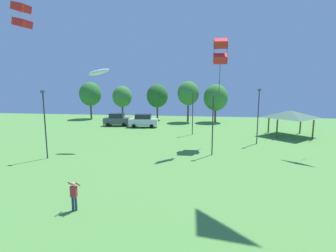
{
  "coord_description": "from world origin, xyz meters",
  "views": [
    {
      "loc": [
        0.62,
        0.49,
        7.11
      ],
      "look_at": [
        -1.49,
        15.68,
        4.68
      ],
      "focal_mm": 28.0,
      "sensor_mm": 36.0,
      "label": 1
    }
  ],
  "objects": [
    {
      "name": "kite_flying_3",
      "position": [
        -15.51,
        22.79,
        13.15
      ],
      "size": [
        1.43,
        1.33,
        2.21
      ],
      "color": "red"
    },
    {
      "name": "light_post_2",
      "position": [
        1.5,
        26.91,
        3.48
      ],
      "size": [
        0.36,
        0.2,
        6.15
      ],
      "color": "#2D2D33",
      "rests_on": "ground"
    },
    {
      "name": "parked_car_second_from_left",
      "position": [
        -9.5,
        43.16,
        1.12
      ],
      "size": [
        4.92,
        2.25,
        2.25
      ],
      "rotation": [
        0.0,
        0.0,
        0.09
      ],
      "color": "silver",
      "rests_on": "ground"
    },
    {
      "name": "light_post_1",
      "position": [
        -14.45,
        23.4,
        3.7
      ],
      "size": [
        0.36,
        0.2,
        6.59
      ],
      "color": "#2D2D33",
      "rests_on": "ground"
    },
    {
      "name": "park_pavilion",
      "position": [
        12.47,
        38.58,
        3.08
      ],
      "size": [
        5.81,
        5.96,
        3.6
      ],
      "color": "brown",
      "rests_on": "ground"
    },
    {
      "name": "treeline_tree_0",
      "position": [
        -23.11,
        52.93,
        5.19
      ],
      "size": [
        4.52,
        4.52,
        7.69
      ],
      "color": "brown",
      "rests_on": "ground"
    },
    {
      "name": "treeline_tree_4",
      "position": [
        2.76,
        51.29,
        4.7
      ],
      "size": [
        4.58,
        4.58,
        7.23
      ],
      "color": "brown",
      "rests_on": "ground"
    },
    {
      "name": "kite_flying_2",
      "position": [
        2.31,
        31.82,
        10.91
      ],
      "size": [
        1.55,
        1.76,
        6.28
      ],
      "color": "red"
    },
    {
      "name": "light_post_0",
      "position": [
        7.05,
        32.89,
        3.72
      ],
      "size": [
        0.36,
        0.2,
        6.63
      ],
      "color": "#2D2D33",
      "rests_on": "ground"
    },
    {
      "name": "treeline_tree_3",
      "position": [
        -2.46,
        50.77,
        5.49
      ],
      "size": [
        4.12,
        4.12,
        7.78
      ],
      "color": "brown",
      "rests_on": "ground"
    },
    {
      "name": "kite_flying_4",
      "position": [
        -10.97,
        28.51,
        8.49
      ],
      "size": [
        2.5,
        0.93,
        1.04
      ],
      "color": "white"
    },
    {
      "name": "treeline_tree_2",
      "position": [
        -8.86,
        53.0,
        4.86
      ],
      "size": [
        4.3,
        4.3,
        7.24
      ],
      "color": "brown",
      "rests_on": "ground"
    },
    {
      "name": "person_standing_near_foreground",
      "position": [
        -6.59,
        13.65,
        0.98
      ],
      "size": [
        0.52,
        0.5,
        1.74
      ],
      "rotation": [
        0.0,
        0.0,
        -0.28
      ],
      "color": "navy",
      "rests_on": "ground"
    },
    {
      "name": "parked_car_leftmost",
      "position": [
        -14.43,
        44.08,
        1.09
      ],
      "size": [
        4.58,
        2.3,
        2.19
      ],
      "rotation": [
        0.0,
        0.0,
        0.09
      ],
      "color": "#4C5156",
      "rests_on": "ground"
    },
    {
      "name": "light_post_3",
      "position": [
        -1.0,
        37.71,
        3.4
      ],
      "size": [
        0.36,
        0.2,
        6.01
      ],
      "color": "#2D2D33",
      "rests_on": "ground"
    },
    {
      "name": "treeline_tree_1",
      "position": [
        -16.03,
        52.4,
        4.71
      ],
      "size": [
        3.94,
        3.94,
        6.9
      ],
      "color": "brown",
      "rests_on": "ground"
    }
  ]
}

